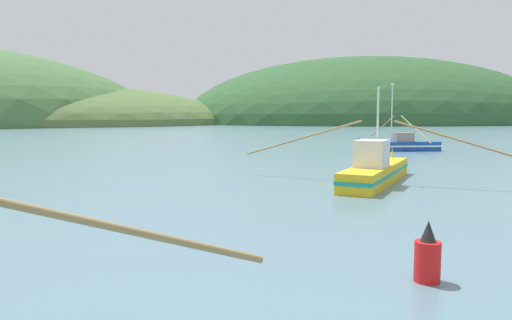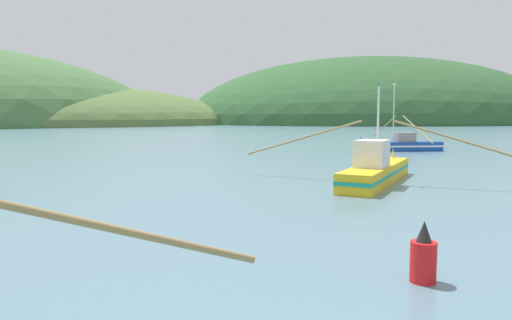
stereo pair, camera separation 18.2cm
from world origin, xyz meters
TOP-DOWN VIEW (x-y plane):
  - hill_far_left at (120.44, 216.54)m, footprint 194.40×155.52m
  - hill_far_center at (-50.18, 235.21)m, footprint 205.51×164.41m
  - fishing_boat_yellow at (4.62, 24.51)m, footprint 12.34×11.93m
  - fishing_boat_blue at (20.33, 45.32)m, footprint 9.69×15.29m
  - channel_buoy at (-3.00, 10.02)m, footprint 0.61×0.61m

SIDE VIEW (x-z plane):
  - hill_far_left at x=120.44m, z-range -33.20..33.20m
  - hill_far_center at x=-50.18m, z-range -18.65..18.65m
  - channel_buoy at x=-3.00m, z-range -0.13..1.33m
  - fishing_boat_blue at x=20.33m, z-range -3.02..4.37m
  - fishing_boat_yellow at x=4.62m, z-range -2.12..3.67m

